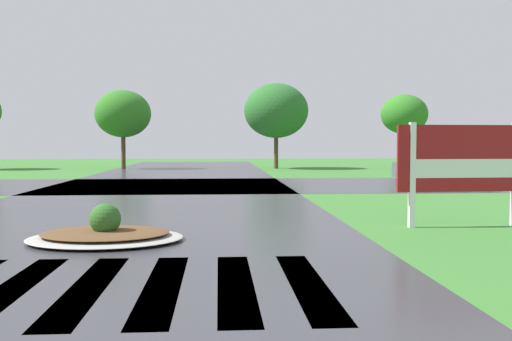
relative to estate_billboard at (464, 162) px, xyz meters
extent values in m
cube|color=#35353A|center=(-7.18, 0.28, -1.35)|extent=(9.61, 80.00, 0.01)
cube|color=#35353A|center=(-7.18, 12.01, -1.35)|extent=(90.00, 8.65, 0.01)
cube|color=white|center=(-7.63, -4.67, -1.35)|extent=(0.45, 3.50, 0.01)
cube|color=white|center=(-6.73, -4.67, -1.35)|extent=(0.45, 3.50, 0.01)
cube|color=white|center=(-5.83, -4.67, -1.35)|extent=(0.45, 3.50, 0.01)
cube|color=white|center=(-4.93, -4.67, -1.35)|extent=(0.45, 3.50, 0.01)
cube|color=white|center=(-4.03, -4.67, -1.35)|extent=(0.45, 3.50, 0.01)
cube|color=white|center=(-1.13, -0.05, -0.26)|extent=(0.13, 0.13, 2.19)
cube|color=maroon|center=(0.00, 0.00, 0.08)|extent=(2.90, 0.22, 1.40)
cube|color=white|center=(0.00, 0.00, -0.13)|extent=(2.21, 0.19, 0.39)
ellipsoid|color=#9E9B93|center=(-7.17, -1.35, -1.30)|extent=(2.78, 2.24, 0.12)
ellipsoid|color=brown|center=(-7.17, -1.35, -1.21)|extent=(2.28, 1.83, 0.10)
sphere|color=#2D6023|center=(-7.17, -1.35, -0.96)|extent=(0.56, 0.56, 0.56)
cube|color=#4C545B|center=(5.03, 13.44, -0.85)|extent=(4.40, 2.05, 0.68)
cube|color=#1E232B|center=(4.74, 13.43, -0.30)|extent=(2.10, 1.73, 0.41)
cylinder|color=black|center=(6.45, 14.47, -1.04)|extent=(0.65, 0.25, 0.64)
cylinder|color=black|center=(6.54, 12.53, -1.04)|extent=(0.65, 0.25, 0.64)
cylinder|color=black|center=(3.52, 14.35, -1.04)|extent=(0.65, 0.25, 0.64)
cylinder|color=black|center=(3.60, 12.40, -1.04)|extent=(0.65, 0.25, 0.64)
cylinder|color=#4C3823|center=(-11.45, 26.99, -0.17)|extent=(0.28, 0.28, 2.37)
ellipsoid|color=#2D7120|center=(-11.45, 26.99, 2.30)|extent=(3.68, 3.68, 3.12)
cylinder|color=#4C3823|center=(-1.27, 26.84, -0.17)|extent=(0.28, 0.28, 2.38)
ellipsoid|color=#296628|center=(-1.27, 26.84, 2.53)|extent=(4.30, 4.30, 3.66)
cylinder|color=#4C3823|center=(7.31, 26.30, -0.07)|extent=(0.28, 0.28, 2.56)
ellipsoid|color=#2F7521|center=(7.31, 26.30, 2.29)|extent=(3.11, 3.11, 2.64)
camera|label=1|loc=(-5.14, -11.76, 0.42)|focal=40.47mm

